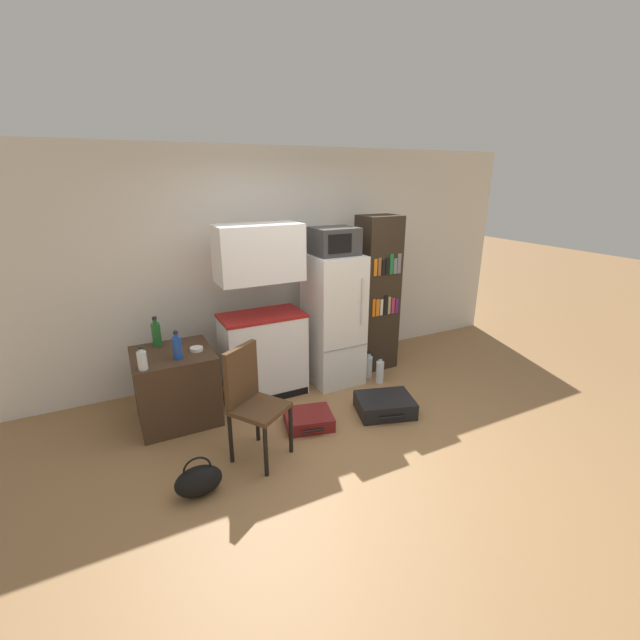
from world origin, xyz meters
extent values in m
plane|color=olive|center=(0.00, 0.00, 0.00)|extent=(24.00, 24.00, 0.00)
cube|color=silver|center=(0.20, 2.00, 1.32)|extent=(6.40, 0.10, 2.64)
cube|color=#422D1E|center=(-1.38, 1.24, 0.36)|extent=(0.74, 0.71, 0.71)
cube|color=white|center=(-0.42, 1.35, 0.45)|extent=(0.87, 0.49, 0.89)
cube|color=maroon|center=(-0.42, 1.35, 0.91)|extent=(0.89, 0.50, 0.03)
cube|color=white|center=(-0.42, 1.35, 1.58)|extent=(0.87, 0.42, 0.58)
cube|color=black|center=(-0.42, 1.11, 0.04)|extent=(0.84, 0.01, 0.08)
cube|color=silver|center=(0.42, 1.30, 0.75)|extent=(0.56, 0.60, 1.50)
cube|color=gray|center=(0.42, 1.00, 0.51)|extent=(0.54, 0.01, 0.01)
cylinder|color=silver|center=(0.60, 0.99, 1.02)|extent=(0.02, 0.02, 0.53)
cube|color=#333333|center=(0.42, 1.30, 1.65)|extent=(0.47, 0.41, 0.29)
cube|color=black|center=(0.38, 1.10, 1.65)|extent=(0.27, 0.01, 0.20)
cube|color=#2D2319|center=(1.09, 1.41, 0.94)|extent=(0.46, 0.37, 1.89)
cube|color=orange|center=(0.92, 1.22, 0.84)|extent=(0.04, 0.01, 0.22)
cube|color=orange|center=(0.97, 1.22, 0.84)|extent=(0.05, 0.01, 0.21)
cube|color=silver|center=(1.03, 1.22, 0.83)|extent=(0.04, 0.01, 0.20)
cube|color=black|center=(1.09, 1.22, 0.85)|extent=(0.05, 0.01, 0.24)
cube|color=tan|center=(1.14, 1.22, 0.84)|extent=(0.03, 0.01, 0.21)
cube|color=#A33351|center=(1.20, 1.22, 0.83)|extent=(0.04, 0.01, 0.19)
cube|color=#661E75|center=(1.25, 1.22, 0.82)|extent=(0.04, 0.01, 0.18)
cube|color=orange|center=(0.92, 1.22, 1.32)|extent=(0.04, 0.01, 0.20)
cube|color=brown|center=(0.97, 1.22, 1.33)|extent=(0.04, 0.01, 0.21)
cube|color=black|center=(1.03, 1.22, 1.31)|extent=(0.04, 0.01, 0.18)
cube|color=black|center=(1.09, 1.22, 1.32)|extent=(0.05, 0.01, 0.20)
cube|color=#1E7033|center=(1.14, 1.22, 1.34)|extent=(0.05, 0.01, 0.24)
cube|color=slate|center=(1.20, 1.22, 1.32)|extent=(0.05, 0.01, 0.18)
cube|color=slate|center=(1.25, 1.22, 1.34)|extent=(0.05, 0.01, 0.23)
cylinder|color=silver|center=(-1.66, 0.96, 0.80)|extent=(0.08, 0.08, 0.17)
cylinder|color=silver|center=(-1.66, 0.96, 0.90)|extent=(0.04, 0.04, 0.03)
cylinder|color=black|center=(-1.66, 0.96, 0.92)|extent=(0.04, 0.04, 0.02)
cylinder|color=#1E47A3|center=(-1.35, 1.06, 0.82)|extent=(0.08, 0.08, 0.21)
cylinder|color=#1E47A3|center=(-1.35, 1.06, 0.94)|extent=(0.04, 0.04, 0.04)
cylinder|color=black|center=(-1.35, 1.06, 0.97)|extent=(0.04, 0.04, 0.02)
cylinder|color=#1E6028|center=(-1.48, 1.47, 0.83)|extent=(0.09, 0.09, 0.24)
cylinder|color=#1E6028|center=(-1.48, 1.47, 0.97)|extent=(0.04, 0.04, 0.04)
cylinder|color=black|center=(-1.48, 1.47, 1.01)|extent=(0.04, 0.04, 0.02)
cylinder|color=silver|center=(-1.16, 1.18, 0.73)|extent=(0.12, 0.12, 0.03)
cylinder|color=black|center=(-0.90, 0.01, 0.23)|extent=(0.04, 0.04, 0.45)
cylinder|color=black|center=(-0.60, 0.21, 0.23)|extent=(0.04, 0.04, 0.45)
cylinder|color=black|center=(-1.10, 0.31, 0.23)|extent=(0.04, 0.04, 0.45)
cylinder|color=black|center=(-0.80, 0.51, 0.23)|extent=(0.04, 0.04, 0.45)
cube|color=#4C331E|center=(-0.85, 0.26, 0.47)|extent=(0.55, 0.55, 0.04)
cube|color=#4C331E|center=(-0.95, 0.41, 0.74)|extent=(0.34, 0.25, 0.50)
cube|color=maroon|center=(-0.28, 0.52, 0.06)|extent=(0.53, 0.47, 0.13)
cylinder|color=black|center=(-0.33, 0.32, 0.06)|extent=(0.20, 0.07, 0.02)
cube|color=black|center=(0.52, 0.38, 0.08)|extent=(0.66, 0.58, 0.17)
cylinder|color=black|center=(0.45, 0.15, 0.08)|extent=(0.25, 0.09, 0.02)
ellipsoid|color=black|center=(-1.44, 0.04, 0.12)|extent=(0.36, 0.20, 0.24)
torus|color=black|center=(-1.44, 0.04, 0.23)|extent=(0.21, 0.02, 0.21)
cylinder|color=silver|center=(0.82, 1.14, 0.13)|extent=(0.09, 0.09, 0.27)
cylinder|color=silver|center=(0.82, 1.14, 0.29)|extent=(0.04, 0.04, 0.05)
cylinder|color=black|center=(0.82, 1.14, 0.33)|extent=(0.05, 0.05, 0.03)
cylinder|color=silver|center=(0.87, 0.96, 0.13)|extent=(0.09, 0.09, 0.26)
cylinder|color=silver|center=(0.87, 0.96, 0.29)|extent=(0.04, 0.04, 0.05)
cylinder|color=black|center=(0.87, 0.96, 0.32)|extent=(0.05, 0.05, 0.03)
camera|label=1|loc=(-1.83, -2.77, 2.32)|focal=24.00mm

